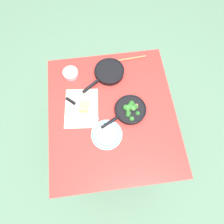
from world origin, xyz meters
name	(u,v)px	position (x,y,z in m)	size (l,w,h in m)	color
ground_plane	(112,138)	(0.00, 0.00, 0.00)	(14.00, 14.00, 0.00)	#51755B
dining_table_red	(112,117)	(0.00, 0.00, 0.67)	(1.06, 0.94, 0.76)	#B72D28
skillet_broccoli	(130,109)	(0.00, -0.13, 0.79)	(0.24, 0.35, 0.07)	black
skillet_eggs	(109,72)	(0.34, -0.02, 0.79)	(0.29, 0.35, 0.05)	black
wooden_spoon	(118,61)	(0.45, -0.11, 0.77)	(0.05, 0.38, 0.02)	#996B42
parchment_sheet	(81,108)	(0.07, 0.22, 0.76)	(0.34, 0.28, 0.00)	beige
grater_knife	(77,106)	(0.09, 0.25, 0.77)	(0.22, 0.24, 0.02)	silver
cheese_block	(84,107)	(0.07, 0.20, 0.79)	(0.09, 0.08, 0.04)	#E0C15B
dinner_plate_stack	(107,134)	(-0.16, 0.06, 0.78)	(0.22, 0.22, 0.03)	silver
prep_bowl_steel	(71,73)	(0.37, 0.29, 0.78)	(0.12, 0.12, 0.04)	#B7B7BC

